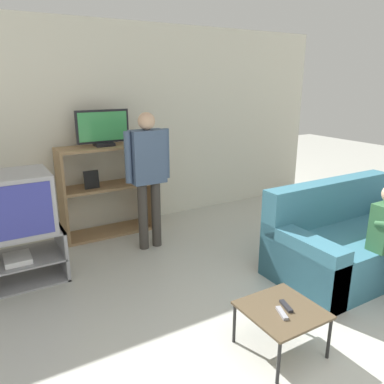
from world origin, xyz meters
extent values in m
cube|color=silver|center=(0.00, 4.03, 1.30)|extent=(6.40, 0.06, 2.60)
cube|color=#939399|center=(-1.48, 3.04, 0.01)|extent=(0.87, 0.57, 0.02)
cube|color=#939399|center=(-1.48, 3.04, 0.23)|extent=(0.83, 0.57, 0.02)
cube|color=#939399|center=(-1.48, 3.04, 0.50)|extent=(0.87, 0.57, 0.02)
cube|color=#939399|center=(-1.06, 3.04, 0.26)|extent=(0.03, 0.57, 0.51)
cube|color=white|center=(-1.48, 2.96, 0.26)|extent=(0.24, 0.28, 0.05)
cube|color=#9E9EA3|center=(-1.47, 3.04, 0.79)|extent=(0.73, 0.58, 0.57)
cube|color=#333899|center=(-1.47, 2.75, 0.79)|extent=(0.65, 0.01, 0.49)
cube|color=#9E7A51|center=(-0.87, 3.76, 0.57)|extent=(0.03, 0.41, 1.13)
cube|color=#9E7A51|center=(0.22, 3.76, 0.57)|extent=(0.03, 0.41, 1.13)
cube|color=#9E7A51|center=(-0.33, 3.76, 0.02)|extent=(1.06, 0.41, 0.03)
cube|color=#9E7A51|center=(-0.33, 3.76, 0.62)|extent=(1.06, 0.41, 0.03)
cube|color=#9E7A51|center=(-0.33, 3.76, 1.12)|extent=(1.06, 0.41, 0.03)
cube|color=black|center=(-0.52, 3.70, 0.75)|extent=(0.18, 0.04, 0.22)
cube|color=black|center=(-0.32, 3.76, 1.15)|extent=(0.22, 0.20, 0.04)
cube|color=black|center=(-0.32, 3.76, 1.37)|extent=(0.64, 0.04, 0.39)
cube|color=#3FA559|center=(-0.32, 3.74, 1.37)|extent=(0.59, 0.01, 0.34)
cube|color=brown|center=(0.03, 0.99, 0.33)|extent=(0.52, 0.52, 0.02)
cylinder|color=black|center=(-0.20, 0.76, 0.16)|extent=(0.02, 0.02, 0.32)
cylinder|color=black|center=(0.27, 0.76, 0.16)|extent=(0.02, 0.02, 0.32)
cylinder|color=black|center=(-0.20, 1.23, 0.16)|extent=(0.02, 0.02, 0.32)
cylinder|color=black|center=(0.27, 1.23, 0.16)|extent=(0.02, 0.02, 0.32)
cube|color=#232328|center=(0.07, 1.00, 0.35)|extent=(0.07, 0.15, 0.02)
cube|color=gray|center=(-0.01, 0.95, 0.35)|extent=(0.08, 0.15, 0.02)
cube|color=teal|center=(1.49, 1.50, 0.22)|extent=(1.69, 0.90, 0.44)
cube|color=teal|center=(1.49, 1.86, 0.67)|extent=(1.69, 0.20, 0.45)
cube|color=teal|center=(0.75, 1.50, 0.28)|extent=(0.22, 0.90, 0.56)
cylinder|color=#3D3833|center=(-0.12, 3.10, 0.39)|extent=(0.11, 0.11, 0.79)
cylinder|color=#3D3833|center=(0.04, 3.10, 0.39)|extent=(0.11, 0.11, 0.79)
cube|color=#475B7A|center=(-0.04, 3.10, 1.08)|extent=(0.38, 0.20, 0.59)
cylinder|color=#475B7A|center=(-0.27, 3.10, 1.10)|extent=(0.08, 0.08, 0.56)
cylinder|color=#475B7A|center=(0.19, 3.10, 1.10)|extent=(0.08, 0.08, 0.56)
sphere|color=#DBAD89|center=(-0.04, 3.10, 1.47)|extent=(0.19, 0.19, 0.19)
camera|label=1|loc=(-1.68, -0.66, 1.90)|focal=35.00mm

